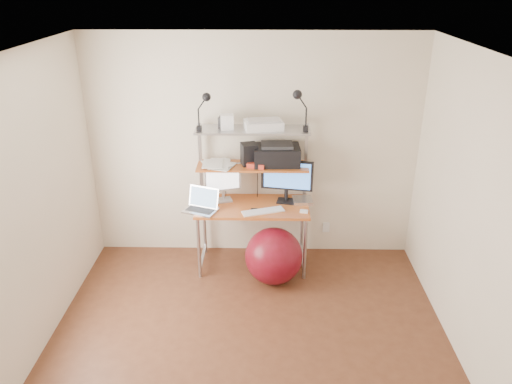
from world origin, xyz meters
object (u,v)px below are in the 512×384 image
at_px(monitor_black, 287,177).
at_px(printer, 277,154).
at_px(monitor_silver, 223,180).
at_px(exercise_ball, 274,256).
at_px(laptop, 202,205).

bearing_deg(monitor_black, printer, 164.60).
height_order(monitor_silver, printer, printer).
xyz_separation_m(monitor_silver, printer, (0.58, 0.04, 0.28)).
relative_size(printer, exercise_ball, 0.82).
bearing_deg(printer, exercise_ball, -95.07).
relative_size(monitor_black, laptop, 1.35).
bearing_deg(exercise_ball, laptop, 165.12).
height_order(laptop, printer, printer).
relative_size(monitor_silver, laptop, 1.08).
bearing_deg(printer, monitor_silver, -178.20).
bearing_deg(monitor_silver, exercise_ball, -56.26).
distance_m(monitor_silver, monitor_black, 0.69).
bearing_deg(exercise_ball, monitor_silver, 141.04).
relative_size(monitor_silver, monitor_black, 0.80).
relative_size(laptop, printer, 0.83).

